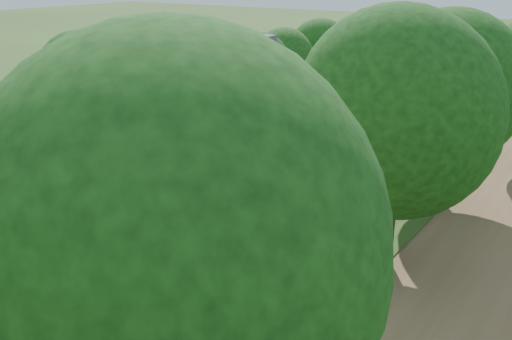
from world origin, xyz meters
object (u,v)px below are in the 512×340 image
Objects in this scene: station_building at (213,82)px; signal_gantry at (491,55)px; train at (493,62)px; signal_farside at (403,147)px; lamppost_far at (143,199)px.

station_building is 29.94m from signal_gantry.
station_building reaches higher than signal_gantry.
signal_gantry reaches higher than train.
signal_farside is at bearing -83.73° from signal_gantry.
station_building is 22.08m from signal_farside.
train is 47.07m from signal_farside.
signal_farside is at bearing -82.42° from train.
lamppost_far is at bearing -93.60° from train.
station_building reaches higher than lamppost_far.
signal_gantry reaches higher than lamppost_far.
train is at bearing 69.63° from station_building.
station_building reaches higher than train.
train is (-2.47, 12.70, -2.69)m from signal_gantry.
lamppost_far is at bearing -60.86° from station_building.
signal_gantry is at bearing 82.16° from lamppost_far.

